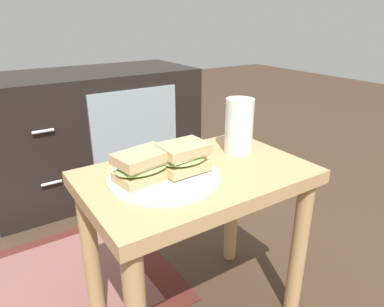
% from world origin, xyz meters
% --- Properties ---
extents(side_table, '(0.56, 0.36, 0.46)m').
position_xyz_m(side_table, '(0.00, 0.00, 0.37)').
color(side_table, tan).
rests_on(side_table, ground).
extents(tv_cabinet, '(0.96, 0.46, 0.58)m').
position_xyz_m(tv_cabinet, '(0.05, 0.95, 0.29)').
color(tv_cabinet, black).
rests_on(tv_cabinet, ground).
extents(plate, '(0.26, 0.26, 0.01)m').
position_xyz_m(plate, '(-0.09, 0.01, 0.47)').
color(plate, silver).
rests_on(plate, side_table).
extents(sandwich_front, '(0.14, 0.10, 0.07)m').
position_xyz_m(sandwich_front, '(-0.14, 0.01, 0.50)').
color(sandwich_front, tan).
rests_on(sandwich_front, plate).
extents(sandwich_back, '(0.12, 0.10, 0.07)m').
position_xyz_m(sandwich_back, '(-0.04, -0.00, 0.51)').
color(sandwich_back, tan).
rests_on(sandwich_back, plate).
extents(beer_glass, '(0.08, 0.08, 0.15)m').
position_xyz_m(beer_glass, '(0.17, 0.04, 0.53)').
color(beer_glass, silver).
rests_on(beer_glass, side_table).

